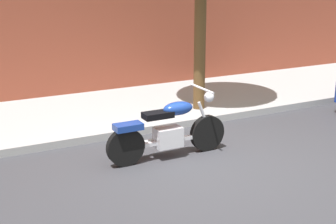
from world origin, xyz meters
name	(u,v)px	position (x,y,z in m)	size (l,w,h in m)	color
ground_plane	(205,164)	(0.00, 0.00, 0.00)	(60.00, 60.00, 0.00)	#38383D
sidewalk	(126,109)	(0.00, 3.25, 0.07)	(24.24, 3.05, 0.14)	#A1A1A1
motorcycle	(168,131)	(-0.40, 0.51, 0.46)	(2.09, 0.70, 1.11)	black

